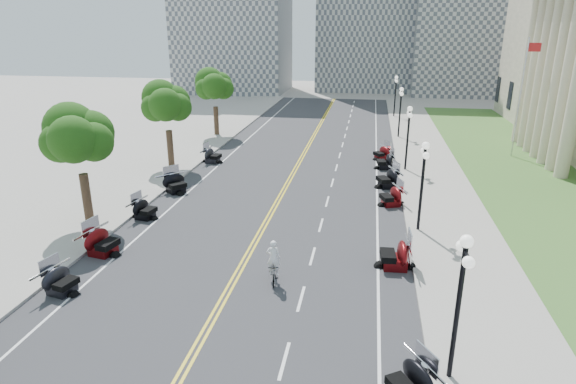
# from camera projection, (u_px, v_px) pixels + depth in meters

# --- Properties ---
(ground) EXTENTS (160.00, 160.00, 0.00)m
(ground) POSITION_uv_depth(u_px,v_px,m) (250.00, 251.00, 24.38)
(ground) COLOR gray
(road) EXTENTS (16.00, 90.00, 0.01)m
(road) POSITION_uv_depth(u_px,v_px,m) (284.00, 189.00, 33.69)
(road) COLOR #333335
(road) RESTS_ON ground
(centerline_yellow_a) EXTENTS (0.12, 90.00, 0.00)m
(centerline_yellow_a) POSITION_uv_depth(u_px,v_px,m) (283.00, 189.00, 33.71)
(centerline_yellow_a) COLOR yellow
(centerline_yellow_a) RESTS_ON road
(centerline_yellow_b) EXTENTS (0.12, 90.00, 0.00)m
(centerline_yellow_b) POSITION_uv_depth(u_px,v_px,m) (286.00, 189.00, 33.67)
(centerline_yellow_b) COLOR yellow
(centerline_yellow_b) RESTS_ON road
(edge_line_north) EXTENTS (0.12, 90.00, 0.00)m
(edge_line_north) POSITION_uv_depth(u_px,v_px,m) (377.00, 194.00, 32.67)
(edge_line_north) COLOR white
(edge_line_north) RESTS_ON road
(edge_line_south) EXTENTS (0.12, 90.00, 0.00)m
(edge_line_south) POSITION_uv_depth(u_px,v_px,m) (197.00, 184.00, 34.71)
(edge_line_south) COLOR white
(edge_line_south) RESTS_ON road
(lane_dash_4) EXTENTS (0.12, 2.00, 0.00)m
(lane_dash_4) POSITION_uv_depth(u_px,v_px,m) (284.00, 360.00, 16.41)
(lane_dash_4) COLOR white
(lane_dash_4) RESTS_ON road
(lane_dash_5) EXTENTS (0.12, 2.00, 0.00)m
(lane_dash_5) POSITION_uv_depth(u_px,v_px,m) (301.00, 299.00, 20.14)
(lane_dash_5) COLOR white
(lane_dash_5) RESTS_ON road
(lane_dash_6) EXTENTS (0.12, 2.00, 0.00)m
(lane_dash_6) POSITION_uv_depth(u_px,v_px,m) (313.00, 256.00, 23.87)
(lane_dash_6) COLOR white
(lane_dash_6) RESTS_ON road
(lane_dash_7) EXTENTS (0.12, 2.00, 0.00)m
(lane_dash_7) POSITION_uv_depth(u_px,v_px,m) (321.00, 225.00, 27.59)
(lane_dash_7) COLOR white
(lane_dash_7) RESTS_ON road
(lane_dash_8) EXTENTS (0.12, 2.00, 0.00)m
(lane_dash_8) POSITION_uv_depth(u_px,v_px,m) (327.00, 201.00, 31.32)
(lane_dash_8) COLOR white
(lane_dash_8) RESTS_ON road
(lane_dash_9) EXTENTS (0.12, 2.00, 0.00)m
(lane_dash_9) POSITION_uv_depth(u_px,v_px,m) (332.00, 183.00, 35.05)
(lane_dash_9) COLOR white
(lane_dash_9) RESTS_ON road
(lane_dash_10) EXTENTS (0.12, 2.00, 0.00)m
(lane_dash_10) POSITION_uv_depth(u_px,v_px,m) (336.00, 168.00, 38.77)
(lane_dash_10) COLOR white
(lane_dash_10) RESTS_ON road
(lane_dash_11) EXTENTS (0.12, 2.00, 0.00)m
(lane_dash_11) POSITION_uv_depth(u_px,v_px,m) (340.00, 155.00, 42.50)
(lane_dash_11) COLOR white
(lane_dash_11) RESTS_ON road
(lane_dash_12) EXTENTS (0.12, 2.00, 0.00)m
(lane_dash_12) POSITION_uv_depth(u_px,v_px,m) (343.00, 145.00, 46.23)
(lane_dash_12) COLOR white
(lane_dash_12) RESTS_ON road
(lane_dash_13) EXTENTS (0.12, 2.00, 0.00)m
(lane_dash_13) POSITION_uv_depth(u_px,v_px,m) (345.00, 136.00, 49.95)
(lane_dash_13) COLOR white
(lane_dash_13) RESTS_ON road
(lane_dash_14) EXTENTS (0.12, 2.00, 0.00)m
(lane_dash_14) POSITION_uv_depth(u_px,v_px,m) (347.00, 128.00, 53.68)
(lane_dash_14) COLOR white
(lane_dash_14) RESTS_ON road
(lane_dash_15) EXTENTS (0.12, 2.00, 0.00)m
(lane_dash_15) POSITION_uv_depth(u_px,v_px,m) (349.00, 122.00, 57.41)
(lane_dash_15) COLOR white
(lane_dash_15) RESTS_ON road
(lane_dash_16) EXTENTS (0.12, 2.00, 0.00)m
(lane_dash_16) POSITION_uv_depth(u_px,v_px,m) (350.00, 116.00, 61.13)
(lane_dash_16) COLOR white
(lane_dash_16) RESTS_ON road
(lane_dash_17) EXTENTS (0.12, 2.00, 0.00)m
(lane_dash_17) POSITION_uv_depth(u_px,v_px,m) (352.00, 111.00, 64.86)
(lane_dash_17) COLOR white
(lane_dash_17) RESTS_ON road
(lane_dash_18) EXTENTS (0.12, 2.00, 0.00)m
(lane_dash_18) POSITION_uv_depth(u_px,v_px,m) (353.00, 106.00, 68.59)
(lane_dash_18) COLOR white
(lane_dash_18) RESTS_ON road
(lane_dash_19) EXTENTS (0.12, 2.00, 0.00)m
(lane_dash_19) POSITION_uv_depth(u_px,v_px,m) (354.00, 102.00, 72.31)
(lane_dash_19) COLOR white
(lane_dash_19) RESTS_ON road
(sidewalk_north) EXTENTS (5.00, 90.00, 0.15)m
(sidewalk_north) POSITION_uv_depth(u_px,v_px,m) (439.00, 197.00, 32.00)
(sidewalk_north) COLOR #9E9991
(sidewalk_north) RESTS_ON ground
(sidewalk_south) EXTENTS (5.00, 90.00, 0.15)m
(sidewalk_south) POSITION_uv_depth(u_px,v_px,m) (144.00, 180.00, 35.34)
(sidewalk_south) COLOR #9E9991
(sidewalk_south) RESTS_ON ground
(lawn) EXTENTS (9.00, 60.00, 0.10)m
(lawn) POSITION_uv_depth(u_px,v_px,m) (518.00, 169.00, 38.35)
(lawn) COLOR #356023
(lawn) RESTS_ON ground
(distant_block_a) EXTENTS (18.00, 14.00, 26.00)m
(distant_block_a) POSITION_uv_depth(u_px,v_px,m) (233.00, 12.00, 80.75)
(distant_block_a) COLOR gray
(distant_block_a) RESTS_ON ground
(distant_block_b) EXTENTS (16.00, 12.00, 30.00)m
(distant_block_b) POSITION_uv_depth(u_px,v_px,m) (366.00, 0.00, 82.19)
(distant_block_b) COLOR gray
(distant_block_b) RESTS_ON ground
(distant_block_c) EXTENTS (20.00, 14.00, 22.00)m
(distant_block_c) POSITION_uv_depth(u_px,v_px,m) (477.00, 25.00, 77.85)
(distant_block_c) COLOR gray
(distant_block_c) RESTS_ON ground
(street_lamp_1) EXTENTS (0.50, 1.20, 4.90)m
(street_lamp_1) POSITION_uv_depth(u_px,v_px,m) (458.00, 310.00, 14.71)
(street_lamp_1) COLOR black
(street_lamp_1) RESTS_ON sidewalk_north
(street_lamp_2) EXTENTS (0.50, 1.20, 4.90)m
(street_lamp_2) POSITION_uv_depth(u_px,v_px,m) (422.00, 187.00, 25.89)
(street_lamp_2) COLOR black
(street_lamp_2) RESTS_ON sidewalk_north
(street_lamp_3) EXTENTS (0.50, 1.20, 4.90)m
(street_lamp_3) POSITION_uv_depth(u_px,v_px,m) (408.00, 139.00, 37.07)
(street_lamp_3) COLOR black
(street_lamp_3) RESTS_ON sidewalk_north
(street_lamp_4) EXTENTS (0.50, 1.20, 4.90)m
(street_lamp_4) POSITION_uv_depth(u_px,v_px,m) (400.00, 113.00, 48.25)
(street_lamp_4) COLOR black
(street_lamp_4) RESTS_ON sidewalk_north
(street_lamp_5) EXTENTS (0.50, 1.20, 4.90)m
(street_lamp_5) POSITION_uv_depth(u_px,v_px,m) (395.00, 96.00, 59.43)
(street_lamp_5) COLOR black
(street_lamp_5) RESTS_ON sidewalk_north
(flagpole) EXTENTS (1.10, 0.20, 10.00)m
(flagpole) POSITION_uv_depth(u_px,v_px,m) (520.00, 99.00, 40.38)
(flagpole) COLOR silver
(flagpole) RESTS_ON ground
(tree_2) EXTENTS (4.80, 4.80, 9.20)m
(tree_2) POSITION_uv_depth(u_px,v_px,m) (79.00, 143.00, 26.28)
(tree_2) COLOR #235619
(tree_2) RESTS_ON sidewalk_south
(tree_3) EXTENTS (4.80, 4.80, 9.20)m
(tree_3) POSITION_uv_depth(u_px,v_px,m) (167.00, 108.00, 37.46)
(tree_3) COLOR #235619
(tree_3) RESTS_ON sidewalk_south
(tree_4) EXTENTS (4.80, 4.80, 9.20)m
(tree_4) POSITION_uv_depth(u_px,v_px,m) (215.00, 89.00, 48.64)
(tree_4) COLOR #235619
(tree_4) RESTS_ON sidewalk_south
(motorcycle_n_3) EXTENTS (2.59, 2.59, 1.31)m
(motorcycle_n_3) POSITION_uv_depth(u_px,v_px,m) (411.00, 381.00, 14.55)
(motorcycle_n_3) COLOR black
(motorcycle_n_3) RESTS_ON road
(motorcycle_n_5) EXTENTS (2.28, 2.28, 1.50)m
(motorcycle_n_5) POSITION_uv_depth(u_px,v_px,m) (395.00, 253.00, 22.53)
(motorcycle_n_5) COLOR #590A0C
(motorcycle_n_5) RESTS_ON road
(motorcycle_n_7) EXTENTS (2.51, 2.51, 1.37)m
(motorcycle_n_7) POSITION_uv_depth(u_px,v_px,m) (391.00, 195.00, 30.43)
(motorcycle_n_7) COLOR #590A0C
(motorcycle_n_7) RESTS_ON road
(motorcycle_n_8) EXTENTS (2.75, 2.75, 1.48)m
(motorcycle_n_8) POSITION_uv_depth(u_px,v_px,m) (388.00, 177.00, 33.84)
(motorcycle_n_8) COLOR black
(motorcycle_n_8) RESTS_ON road
(motorcycle_n_9) EXTENTS (2.25, 2.25, 1.39)m
(motorcycle_n_9) POSITION_uv_depth(u_px,v_px,m) (385.00, 160.00, 38.25)
(motorcycle_n_9) COLOR black
(motorcycle_n_9) RESTS_ON road
(motorcycle_n_10) EXTENTS (2.49, 2.49, 1.26)m
(motorcycle_n_10) POSITION_uv_depth(u_px,v_px,m) (382.00, 152.00, 41.03)
(motorcycle_n_10) COLOR #590A0C
(motorcycle_n_10) RESTS_ON road
(motorcycle_s_4) EXTENTS (2.20, 2.20, 1.28)m
(motorcycle_s_4) POSITION_uv_depth(u_px,v_px,m) (61.00, 279.00, 20.40)
(motorcycle_s_4) COLOR black
(motorcycle_s_4) RESTS_ON road
(motorcycle_s_5) EXTENTS (2.46, 2.46, 1.47)m
(motorcycle_s_5) POSITION_uv_depth(u_px,v_px,m) (102.00, 241.00, 23.86)
(motorcycle_s_5) COLOR #590A0C
(motorcycle_s_5) RESTS_ON road
(motorcycle_s_6) EXTENTS (2.12, 2.12, 1.28)m
(motorcycle_s_6) POSITION_uv_depth(u_px,v_px,m) (145.00, 208.00, 28.39)
(motorcycle_s_6) COLOR black
(motorcycle_s_6) RESTS_ON road
(motorcycle_s_7) EXTENTS (2.90, 2.90, 1.44)m
(motorcycle_s_7) POSITION_uv_depth(u_px,v_px,m) (175.00, 182.00, 32.83)
(motorcycle_s_7) COLOR black
(motorcycle_s_7) RESTS_ON road
(motorcycle_s_9) EXTENTS (2.19, 2.19, 1.36)m
(motorcycle_s_9) POSITION_uv_depth(u_px,v_px,m) (212.00, 155.00, 40.04)
(motorcycle_s_9) COLOR black
(motorcycle_s_9) RESTS_ON road
(bicycle) EXTENTS (0.73, 1.65, 0.96)m
(bicycle) POSITION_uv_depth(u_px,v_px,m) (274.00, 272.00, 21.31)
(bicycle) COLOR #A51414
(bicycle) RESTS_ON road
(cyclist_rider) EXTENTS (0.61, 0.40, 1.68)m
(cyclist_rider) POSITION_uv_depth(u_px,v_px,m) (273.00, 245.00, 20.88)
(cyclist_rider) COLOR silver
(cyclist_rider) RESTS_ON bicycle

